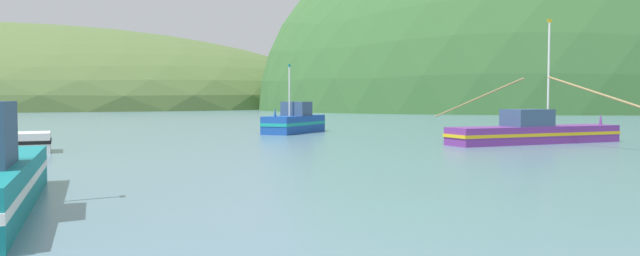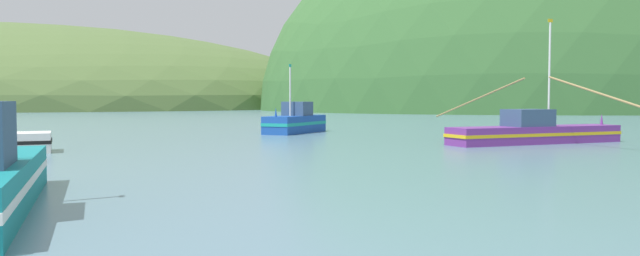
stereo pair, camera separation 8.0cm
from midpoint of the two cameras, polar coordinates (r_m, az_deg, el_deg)
The scene contains 4 objects.
hill_far_center at distance 219.05m, azimuth -27.32°, elevation 1.81°, with size 217.73×174.19×51.58m, color #516B38.
hill_far_left at distance 155.19m, azimuth 18.59°, elevation 1.69°, with size 129.04×103.23×98.61m, color #386633.
fishing_boat_purple at distance 38.09m, azimuth 19.89°, elevation -0.34°, with size 11.89×19.83×7.56m.
fishing_boat_blue at distance 47.02m, azimuth -2.51°, elevation 0.60°, with size 5.19×7.26×5.39m.
Camera 1 is at (-3.10, 0.52, 2.70)m, focal length 33.17 mm.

